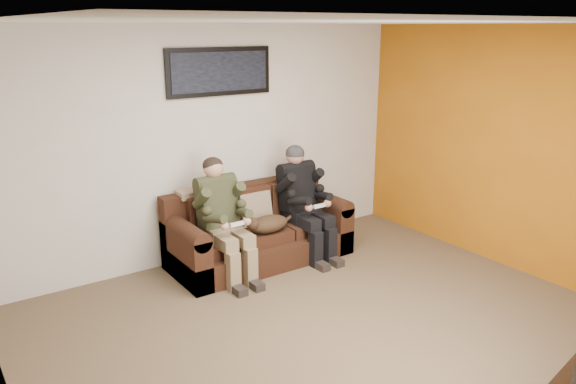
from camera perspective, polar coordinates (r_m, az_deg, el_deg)
floor at (r=5.05m, az=5.14°, el=-14.20°), size 5.00×5.00×0.00m
ceiling at (r=4.35m, az=6.05°, el=16.78°), size 5.00×5.00×0.00m
wall_back at (r=6.36m, az=-7.61°, el=4.81°), size 5.00×0.00×5.00m
wall_left at (r=3.56m, az=-27.23°, el=-6.36°), size 0.00×4.50×4.50m
wall_right at (r=6.39m, az=23.04°, el=3.69°), size 0.00×4.50×4.50m
accent_wall_right at (r=6.38m, az=22.99°, el=3.68°), size 0.00×4.50×4.50m
sofa at (r=6.41m, az=-3.17°, el=-4.15°), size 2.03×0.88×0.83m
throw_pillow at (r=6.35m, az=-3.39°, el=-1.71°), size 0.39×0.19×0.38m
throw_blanket at (r=6.19m, az=-9.35°, el=-0.07°), size 0.42×0.20×0.07m
person_left at (r=5.90m, az=-6.69°, el=-2.10°), size 0.51×0.87×1.26m
person_right at (r=6.43m, az=1.53°, el=-0.40°), size 0.51×0.86×1.27m
cat at (r=6.12m, az=-2.13°, el=-3.25°), size 0.66×0.26×0.24m
framed_poster at (r=6.26m, az=-6.96°, el=12.05°), size 1.25×0.05×0.52m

